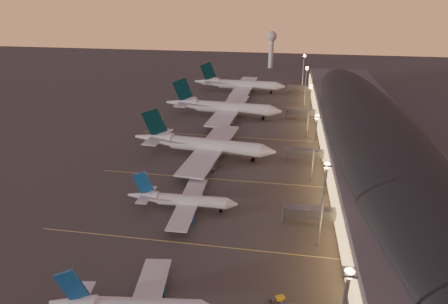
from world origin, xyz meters
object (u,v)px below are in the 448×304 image
at_px(airliner_wide_far, 239,85).
at_px(airliner_wide_mid, 223,107).
at_px(radar_tower, 272,43).
at_px(baggage_tug_b, 278,299).
at_px(airliner_narrow_north, 182,200).
at_px(airliner_wide_near, 203,145).

bearing_deg(airliner_wide_far, airliner_wide_mid, -89.94).
relative_size(radar_tower, baggage_tug_b, 9.63).
height_order(airliner_narrow_north, airliner_wide_near, airliner_wide_near).
relative_size(airliner_wide_far, baggage_tug_b, 18.96).
bearing_deg(airliner_wide_near, airliner_narrow_north, -81.20).
relative_size(airliner_wide_mid, baggage_tug_b, 19.73).
bearing_deg(baggage_tug_b, airliner_wide_near, 87.69).
bearing_deg(airliner_narrow_north, airliner_wide_far, 89.17).
distance_m(airliner_wide_near, airliner_wide_mid, 55.04).
xyz_separation_m(airliner_wide_mid, airliner_wide_far, (2.26, 56.95, -0.21)).
height_order(airliner_wide_far, baggage_tug_b, airliner_wide_far).
bearing_deg(airliner_narrow_north, radar_tower, 85.07).
xyz_separation_m(radar_tower, baggage_tug_b, (15.76, -282.09, -21.44)).
bearing_deg(radar_tower, baggage_tug_b, -86.80).
relative_size(airliner_narrow_north, radar_tower, 1.12).
bearing_deg(airliner_wide_mid, airliner_wide_near, -84.74).
relative_size(airliner_wide_near, airliner_wide_far, 0.98).
xyz_separation_m(airliner_wide_near, airliner_wide_mid, (-0.78, 55.04, 0.30)).
xyz_separation_m(airliner_narrow_north, airliner_wide_near, (-2.35, 42.83, 1.81)).
bearing_deg(airliner_wide_near, baggage_tug_b, -60.30).
distance_m(airliner_wide_near, baggage_tug_b, 84.68).
relative_size(airliner_wide_far, radar_tower, 1.97).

